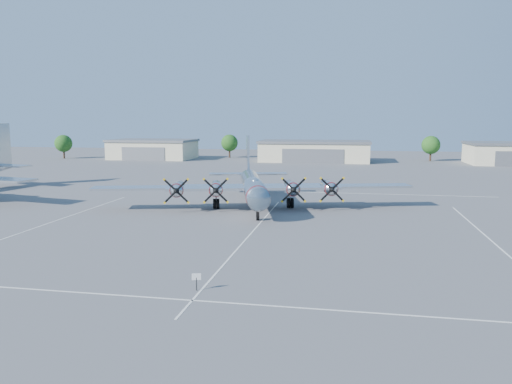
% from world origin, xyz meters
% --- Properties ---
extents(ground, '(260.00, 260.00, 0.00)m').
position_xyz_m(ground, '(0.00, 0.00, 0.00)').
color(ground, '#58585B').
rests_on(ground, ground).
extents(parking_lines, '(60.00, 50.08, 0.01)m').
position_xyz_m(parking_lines, '(0.00, -1.75, 0.01)').
color(parking_lines, silver).
rests_on(parking_lines, ground).
extents(hangar_west, '(22.60, 14.60, 5.40)m').
position_xyz_m(hangar_west, '(-45.00, 81.96, 2.71)').
color(hangar_west, beige).
rests_on(hangar_west, ground).
extents(hangar_center, '(28.60, 14.60, 5.40)m').
position_xyz_m(hangar_center, '(0.00, 81.96, 2.71)').
color(hangar_center, beige).
rests_on(hangar_center, ground).
extents(hangar_east, '(20.60, 14.60, 5.40)m').
position_xyz_m(hangar_east, '(48.00, 81.96, 2.71)').
color(hangar_east, beige).
rests_on(hangar_east, ground).
extents(tree_far_west, '(4.80, 4.80, 6.64)m').
position_xyz_m(tree_far_west, '(-70.00, 78.00, 4.22)').
color(tree_far_west, '#382619').
rests_on(tree_far_west, ground).
extents(tree_west, '(4.80, 4.80, 6.64)m').
position_xyz_m(tree_west, '(-25.00, 90.00, 4.22)').
color(tree_west, '#382619').
rests_on(tree_west, ground).
extents(tree_east, '(4.80, 4.80, 6.64)m').
position_xyz_m(tree_east, '(30.00, 88.00, 4.22)').
color(tree_east, '#382619').
rests_on(tree_east, ground).
extents(main_bomber_b29, '(44.40, 35.58, 8.62)m').
position_xyz_m(main_bomber_b29, '(-2.83, 11.51, 0.00)').
color(main_bomber_b29, silver).
rests_on(main_bomber_b29, ground).
extents(info_placard, '(0.58, 0.21, 1.13)m').
position_xyz_m(info_placard, '(-0.28, -20.23, 0.79)').
color(info_placard, black).
rests_on(info_placard, ground).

